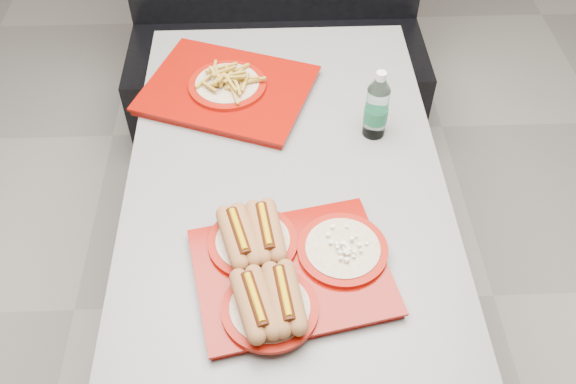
{
  "coord_description": "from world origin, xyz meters",
  "views": [
    {
      "loc": [
        -0.04,
        -1.22,
        2.02
      ],
      "look_at": [
        0.0,
        -0.17,
        0.83
      ],
      "focal_mm": 38.0,
      "sensor_mm": 36.0,
      "label": 1
    }
  ],
  "objects_px": {
    "diner_table": "(285,203)",
    "tray_far": "(228,86)",
    "booth_bench": "(277,45)",
    "tray_near": "(284,267)",
    "water_bottle": "(377,108)"
  },
  "relations": [
    {
      "from": "diner_table",
      "to": "tray_near",
      "type": "relative_size",
      "value": 2.68
    },
    {
      "from": "tray_near",
      "to": "tray_far",
      "type": "bearing_deg",
      "value": 102.32
    },
    {
      "from": "diner_table",
      "to": "booth_bench",
      "type": "distance_m",
      "value": 1.11
    },
    {
      "from": "tray_near",
      "to": "tray_far",
      "type": "distance_m",
      "value": 0.73
    },
    {
      "from": "booth_bench",
      "to": "tray_near",
      "type": "relative_size",
      "value": 2.54
    },
    {
      "from": "diner_table",
      "to": "tray_far",
      "type": "bearing_deg",
      "value": 117.39
    },
    {
      "from": "diner_table",
      "to": "tray_far",
      "type": "distance_m",
      "value": 0.42
    },
    {
      "from": "diner_table",
      "to": "tray_near",
      "type": "distance_m",
      "value": 0.43
    },
    {
      "from": "diner_table",
      "to": "water_bottle",
      "type": "height_order",
      "value": "water_bottle"
    },
    {
      "from": "diner_table",
      "to": "tray_far",
      "type": "xyz_separation_m",
      "value": [
        -0.17,
        0.33,
        0.19
      ]
    },
    {
      "from": "tray_near",
      "to": "tray_far",
      "type": "xyz_separation_m",
      "value": [
        -0.16,
        0.71,
        -0.01
      ]
    },
    {
      "from": "booth_bench",
      "to": "tray_far",
      "type": "distance_m",
      "value": 0.87
    },
    {
      "from": "diner_table",
      "to": "tray_near",
      "type": "xyz_separation_m",
      "value": [
        -0.02,
        -0.38,
        0.2
      ]
    },
    {
      "from": "booth_bench",
      "to": "water_bottle",
      "type": "xyz_separation_m",
      "value": [
        0.27,
        -0.96,
        0.45
      ]
    },
    {
      "from": "tray_far",
      "to": "water_bottle",
      "type": "bearing_deg",
      "value": -24.49
    }
  ]
}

